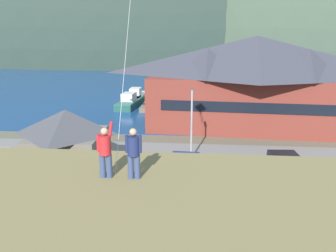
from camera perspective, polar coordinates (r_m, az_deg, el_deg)
The scene contains 19 objects.
ground_plane at distance 22.76m, azimuth -0.18°, elevation -14.50°, with size 600.00×600.00×0.00m, color #66604C.
parking_lot_pad at distance 27.19m, azimuth 0.84°, elevation -9.23°, with size 40.00×20.00×0.10m, color gray.
bay_water at distance 80.52m, azimuth 3.92°, elevation 6.97°, with size 360.00×84.00×0.03m, color navy.
far_hill_west_ridge at distance 136.53m, azimuth -9.39°, elevation 10.09°, with size 147.37×67.79×82.78m, color #2D3D33.
far_hill_east_peak at distance 139.42m, azimuth 20.54°, elevation 9.45°, with size 113.22×73.11×81.00m, color #42513D.
far_hill_center_saddle at distance 145.92m, azimuth 22.99°, elevation 9.43°, with size 122.68×74.89×68.00m, color #2D3D33.
harbor_lodge at distance 42.87m, azimuth 13.41°, elevation 7.01°, with size 25.57×12.48×10.43m.
storage_shed_near_lot at distance 29.29m, azimuth -15.42°, elevation -2.37°, with size 5.94×6.08×5.27m.
storage_shed_waterside at distance 43.30m, azimuth 7.97°, elevation 3.03°, with size 6.24×5.15×4.50m.
wharf_dock at distance 57.03m, azimuth -1.69°, elevation 4.02°, with size 3.20×14.98×0.70m.
moored_boat_wharfside at distance 54.01m, azimuth -5.95°, elevation 3.72°, with size 3.27×7.92×2.16m.
moored_boat_outer_mooring at distance 54.17m, azimuth 1.58°, elevation 3.83°, with size 2.61×6.84×2.16m.
moored_boat_inner_slip at distance 58.45m, azimuth -4.98°, elevation 4.61°, with size 2.52×7.19×2.16m.
parked_car_back_row_left at distance 23.78m, azimuth -2.14°, elevation -10.25°, with size 4.27×2.19×1.82m.
parked_car_lone_by_shed at distance 28.15m, azimuth 2.50°, elevation -6.13°, with size 4.28×2.20×1.82m.
parked_car_mid_row_center at distance 29.83m, azimuth 17.25°, elevation -5.58°, with size 4.33×2.33×1.82m.
parking_light_pole at distance 31.21m, azimuth 3.71°, elevation 1.02°, with size 0.24×0.78×6.12m.
person_kite_flyer at distance 12.34m, azimuth -9.77°, elevation -3.80°, with size 0.52×0.68×1.86m.
person_companion at distance 12.13m, azimuth -5.39°, elevation -4.05°, with size 0.55×0.40×1.74m.
Camera 1 is at (1.90, -19.72, 11.20)m, focal length 39.10 mm.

